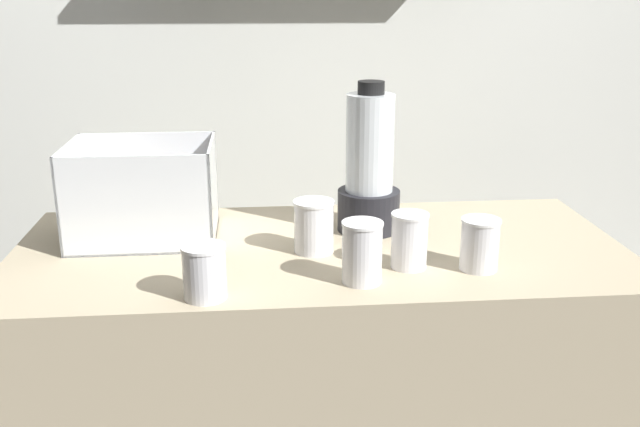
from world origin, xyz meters
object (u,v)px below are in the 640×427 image
at_px(juice_cup_orange_left, 314,230).
at_px(juice_cup_orange_far_left, 205,275).
at_px(blender_pitcher, 369,172).
at_px(juice_cup_mango_middle, 362,256).
at_px(juice_cup_beet_right, 409,244).
at_px(juice_cup_orange_far_right, 479,246).
at_px(carrot_display_bin, 143,209).

bearing_deg(juice_cup_orange_left, juice_cup_orange_far_left, -134.73).
distance_m(blender_pitcher, juice_cup_mango_middle, 0.34).
relative_size(blender_pitcher, juice_cup_beet_right, 3.03).
relative_size(blender_pitcher, juice_cup_orange_far_left, 3.40).
bearing_deg(juice_cup_mango_middle, juice_cup_orange_far_right, 10.14).
bearing_deg(juice_cup_beet_right, juice_cup_mango_middle, -147.65).
bearing_deg(juice_cup_orange_far_right, juice_cup_mango_middle, -169.86).
height_order(juice_cup_beet_right, juice_cup_orange_far_right, juice_cup_beet_right).
height_order(juice_cup_orange_far_left, juice_cup_mango_middle, juice_cup_mango_middle).
bearing_deg(carrot_display_bin, juice_cup_beet_right, -22.43).
relative_size(carrot_display_bin, blender_pitcher, 0.92).
xyz_separation_m(juice_cup_orange_left, juice_cup_orange_far_right, (0.34, -0.14, 0.00)).
xyz_separation_m(juice_cup_mango_middle, juice_cup_orange_far_right, (0.26, 0.05, -0.00)).
bearing_deg(juice_cup_beet_right, carrot_display_bin, 157.57).
xyz_separation_m(carrot_display_bin, blender_pitcher, (0.54, 0.00, 0.08)).
bearing_deg(juice_cup_orange_far_left, juice_cup_orange_far_right, 9.46).
bearing_deg(juice_cup_orange_left, juice_cup_mango_middle, -65.65).
xyz_separation_m(carrot_display_bin, juice_cup_mango_middle, (0.48, -0.31, -0.01)).
bearing_deg(carrot_display_bin, juice_cup_orange_far_left, -65.25).
relative_size(juice_cup_orange_far_left, juice_cup_mango_middle, 0.84).
distance_m(juice_cup_orange_far_left, juice_cup_orange_left, 0.32).
relative_size(juice_cup_beet_right, juice_cup_orange_far_right, 1.08).
relative_size(carrot_display_bin, juice_cup_orange_left, 2.81).
height_order(juice_cup_orange_left, juice_cup_orange_far_right, juice_cup_orange_left).
bearing_deg(juice_cup_orange_left, carrot_display_bin, 161.57).
xyz_separation_m(juice_cup_orange_left, juice_cup_beet_right, (0.19, -0.11, 0.00)).
distance_m(blender_pitcher, juice_cup_orange_far_left, 0.53).
bearing_deg(juice_cup_mango_middle, blender_pitcher, 78.82).
distance_m(carrot_display_bin, juice_cup_orange_left, 0.42).
distance_m(carrot_display_bin, juice_cup_mango_middle, 0.57).
bearing_deg(blender_pitcher, juice_cup_beet_right, -78.94).
distance_m(juice_cup_orange_left, juice_cup_beet_right, 0.22).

